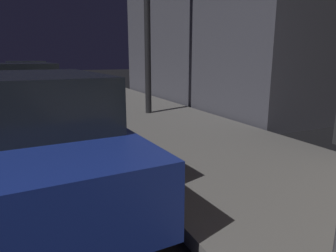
{
  "coord_description": "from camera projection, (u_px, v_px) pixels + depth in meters",
  "views": [
    {
      "loc": [
        2.88,
        -0.14,
        1.61
      ],
      "look_at": [
        4.11,
        2.52,
        0.93
      ],
      "focal_mm": 32.05,
      "sensor_mm": 36.0,
      "label": 1
    }
  ],
  "objects": [
    {
      "name": "car_black",
      "position": [
        27.0,
        87.0,
        9.34
      ],
      "size": [
        2.29,
        4.66,
        1.43
      ],
      "color": "black",
      "rests_on": "ground"
    },
    {
      "name": "car_blue",
      "position": [
        31.0,
        135.0,
        3.53
      ],
      "size": [
        2.15,
        4.3,
        1.43
      ],
      "color": "navy",
      "rests_on": "ground"
    },
    {
      "name": "car_silver",
      "position": [
        27.0,
        76.0,
        14.36
      ],
      "size": [
        2.28,
        4.41,
        1.43
      ],
      "color": "#B7B7BF",
      "rests_on": "ground"
    }
  ]
}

